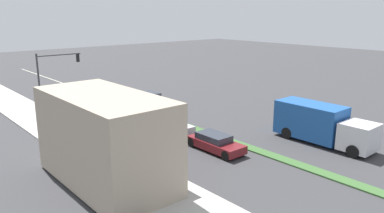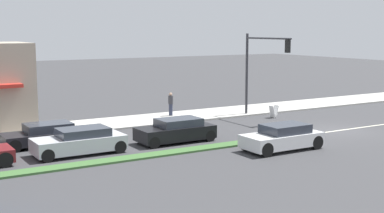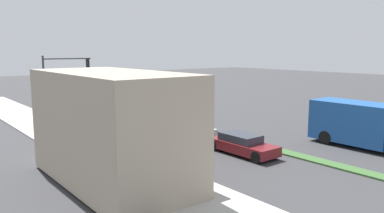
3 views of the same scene
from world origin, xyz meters
name	(u,v)px [view 1 (image 1 of 3)]	position (x,y,z in m)	size (l,w,h in m)	color
ground_plane	(212,135)	(0.00, 18.00, 0.00)	(160.00, 160.00, 0.00)	#38383A
sidewalk_right	(116,166)	(9.00, 18.50, 0.06)	(4.00, 73.00, 0.12)	#B2AFA8
median_strip	(312,169)	(0.00, 27.00, 0.05)	(0.90, 46.00, 0.10)	#3D6633
lane_marking_center	(104,98)	(0.00, 0.00, 0.00)	(0.16, 60.00, 0.01)	beige
building_corner_store	(105,138)	(10.51, 20.18, 2.68)	(5.04, 9.33, 5.12)	tan
traffic_signal_main	(52,71)	(6.12, 1.11, 3.90)	(4.59, 0.34, 5.60)	#333338
pedestrian	(39,115)	(9.49, 6.13, 0.95)	(0.34, 0.34, 1.59)	#282D42
warning_aframe_sign	(56,102)	(5.68, 0.18, 0.43)	(0.45, 0.53, 0.84)	silver
delivery_truck	(321,124)	(-5.00, 24.53, 1.47)	(2.44, 7.50, 2.87)	silver
suv_black	(134,113)	(2.20, 9.85, 0.62)	(1.82, 4.19, 1.28)	black
sedan_maroon	(215,143)	(2.20, 20.61, 0.60)	(1.76, 4.43, 1.23)	maroon
sedan_dark	(147,136)	(5.00, 16.09, 0.57)	(1.88, 4.26, 1.17)	black
sedan_silver	(169,125)	(2.20, 15.21, 0.63)	(1.88, 4.39, 1.28)	#B7BABF
van_white	(150,99)	(-2.20, 6.18, 0.64)	(1.81, 4.16, 1.30)	silver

